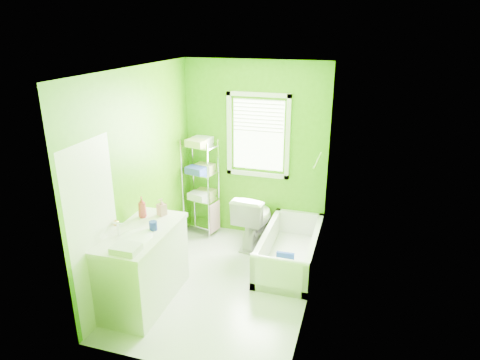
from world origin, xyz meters
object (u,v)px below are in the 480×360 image
(vanity, at_px, (143,264))
(wire_shelf_unit, at_px, (202,176))
(bathtub, at_px, (289,254))
(toilet, at_px, (254,219))

(vanity, xyz_separation_m, wire_shelf_unit, (-0.01, 1.85, 0.42))
(bathtub, distance_m, toilet, 0.78)
(wire_shelf_unit, bearing_deg, vanity, -89.58)
(toilet, xyz_separation_m, vanity, (-0.85, -1.68, 0.07))
(wire_shelf_unit, bearing_deg, bathtub, -21.97)
(toilet, relative_size, vanity, 0.68)
(bathtub, height_order, vanity, vanity)
(vanity, bearing_deg, bathtub, 40.90)
(toilet, height_order, wire_shelf_unit, wire_shelf_unit)
(bathtub, xyz_separation_m, toilet, (-0.61, 0.42, 0.25))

